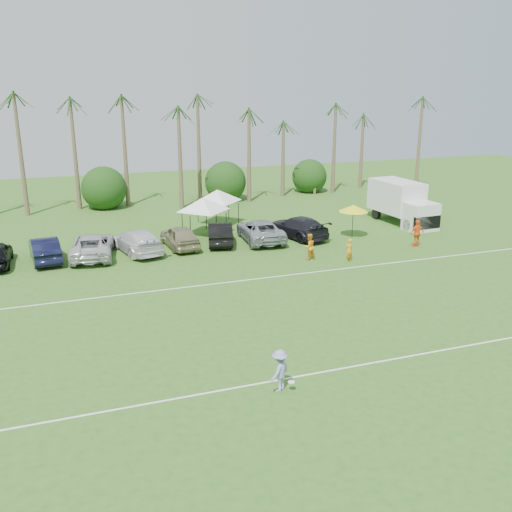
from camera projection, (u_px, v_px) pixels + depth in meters
name	position (u px, v px, depth m)	size (l,w,h in m)	color
ground	(361.00, 393.00, 22.15)	(120.00, 120.00, 0.00)	#335F1C
field_lines	(283.00, 317.00, 29.36)	(80.00, 12.10, 0.01)	white
palm_tree_2	(27.00, 110.00, 49.81)	(2.40, 2.40, 10.90)	brown
palm_tree_3	(74.00, 100.00, 50.85)	(2.40, 2.40, 11.90)	brown
palm_tree_4	(122.00, 128.00, 52.90)	(2.40, 2.40, 8.90)	brown
palm_tree_5	(164.00, 118.00, 53.93)	(2.40, 2.40, 9.90)	brown
palm_tree_6	(205.00, 108.00, 54.97)	(2.40, 2.40, 10.90)	brown
palm_tree_7	(244.00, 98.00, 56.01)	(2.40, 2.40, 11.90)	brown
palm_tree_8	(290.00, 124.00, 58.38)	(2.40, 2.40, 8.90)	brown
palm_tree_9	(334.00, 114.00, 59.74)	(2.40, 2.40, 9.90)	brown
palm_tree_10	(376.00, 105.00, 61.10)	(2.40, 2.40, 10.90)	brown
palm_tree_11	(409.00, 97.00, 62.14)	(2.40, 2.40, 11.90)	brown
bush_tree_1	(103.00, 188.00, 54.81)	(4.00, 4.00, 4.00)	brown
bush_tree_2	(223.00, 181.00, 58.68)	(4.00, 4.00, 4.00)	brown
bush_tree_3	(311.00, 176.00, 61.91)	(4.00, 4.00, 4.00)	brown
sideline_player_a	(349.00, 250.00, 38.19)	(0.58, 0.38, 1.59)	orange
sideline_player_b	(309.00, 247.00, 38.60)	(0.88, 0.68, 1.80)	orange
sideline_player_c	(417.00, 233.00, 41.65)	(1.18, 0.49, 2.01)	orange
box_truck	(402.00, 202.00, 48.34)	(2.94, 6.94, 3.51)	white
canopy_tent_left	(203.00, 198.00, 44.03)	(4.36, 4.36, 3.53)	black
canopy_tent_right	(217.00, 190.00, 47.64)	(4.28, 4.28, 3.47)	black
market_umbrella	(353.00, 208.00, 43.72)	(2.31, 2.31, 2.57)	black
frisbee_player	(280.00, 371.00, 22.09)	(1.27, 1.18, 1.72)	#9093CC
parked_car_1	(45.00, 249.00, 38.31)	(1.74, 4.99, 1.65)	black
parked_car_2	(92.00, 245.00, 39.17)	(2.73, 5.92, 1.65)	silver
parked_car_3	(137.00, 241.00, 40.25)	(2.30, 5.67, 1.65)	silver
parked_car_4	(180.00, 237.00, 41.43)	(1.94, 4.83, 1.65)	gray
parked_car_5	(220.00, 233.00, 42.53)	(1.74, 4.99, 1.65)	black
parked_car_6	(260.00, 230.00, 43.18)	(2.73, 5.92, 1.65)	#90959D
parked_car_7	(298.00, 227.00, 44.17)	(2.30, 5.67, 1.65)	black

